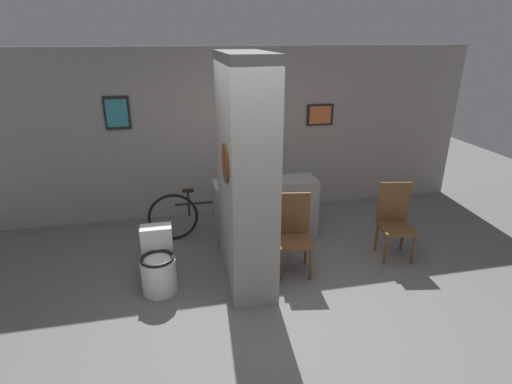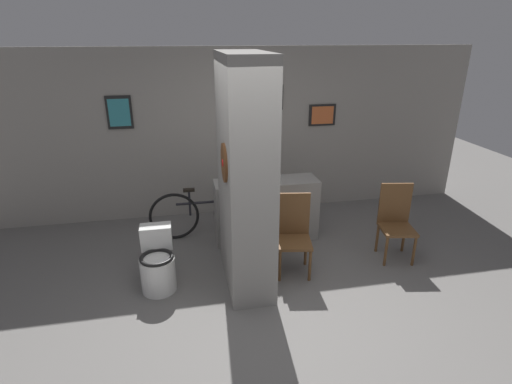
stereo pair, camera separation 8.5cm
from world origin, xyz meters
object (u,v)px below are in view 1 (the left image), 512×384
object	(u,v)px
toilet	(158,265)
chair_by_doorway	(395,218)
chair_near_pillar	(294,231)
bottle_tall	(240,174)
bicycle	(206,213)

from	to	relation	value
toilet	chair_by_doorway	size ratio (longest dim) A/B	0.71
chair_near_pillar	toilet	bearing A→B (deg)	-167.49
chair_by_doorway	bottle_tall	world-z (taller)	bottle_tall
toilet	chair_by_doorway	distance (m)	3.04
chair_near_pillar	bicycle	world-z (taller)	chair_near_pillar
bicycle	toilet	bearing A→B (deg)	-119.39
chair_near_pillar	bottle_tall	world-z (taller)	bottle_tall
toilet	chair_near_pillar	size ratio (longest dim) A/B	0.71
bottle_tall	bicycle	bearing A→B (deg)	164.85
chair_near_pillar	bicycle	distance (m)	1.47
toilet	chair_near_pillar	world-z (taller)	chair_near_pillar
chair_by_doorway	bottle_tall	xyz separation A→B (m)	(-1.89, 0.89, 0.44)
chair_near_pillar	bicycle	bearing A→B (deg)	141.61
chair_near_pillar	bottle_tall	size ratio (longest dim) A/B	4.01
toilet	bottle_tall	bearing A→B (deg)	42.12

